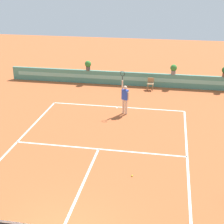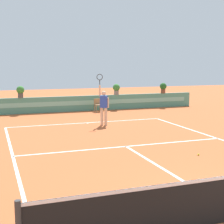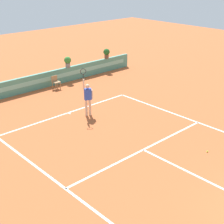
% 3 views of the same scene
% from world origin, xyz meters
% --- Properties ---
extents(ground_plane, '(60.00, 60.00, 0.00)m').
position_xyz_m(ground_plane, '(0.00, 6.00, 0.00)').
color(ground_plane, '#B2562D').
extents(court_lines, '(8.32, 11.94, 0.01)m').
position_xyz_m(court_lines, '(0.00, 6.72, 0.00)').
color(court_lines, white).
rests_on(court_lines, ground).
extents(back_wall_barrier, '(18.00, 0.21, 1.00)m').
position_xyz_m(back_wall_barrier, '(0.00, 16.39, 0.50)').
color(back_wall_barrier, '#4C8E7A').
rests_on(back_wall_barrier, ground).
extents(ball_kid_chair, '(0.44, 0.44, 0.85)m').
position_xyz_m(ball_kid_chair, '(1.78, 15.66, 0.48)').
color(ball_kid_chair, '#99754C').
rests_on(ball_kid_chair, ground).
extents(tennis_player, '(0.56, 0.36, 2.58)m').
position_xyz_m(tennis_player, '(0.61, 10.90, 1.05)').
color(tennis_player, beige).
rests_on(tennis_player, ground).
extents(tennis_ball_near_baseline, '(0.07, 0.07, 0.07)m').
position_xyz_m(tennis_ball_near_baseline, '(1.85, 4.39, 0.03)').
color(tennis_ball_near_baseline, '#CCE033').
rests_on(tennis_ball_near_baseline, ground).
extents(potted_plant_far_right, '(0.48, 0.48, 0.72)m').
position_xyz_m(potted_plant_far_right, '(6.88, 16.39, 1.41)').
color(potted_plant_far_right, brown).
rests_on(potted_plant_far_right, back_wall_barrier).
extents(potted_plant_right, '(0.48, 0.48, 0.72)m').
position_xyz_m(potted_plant_right, '(3.33, 16.39, 1.41)').
color(potted_plant_right, gray).
rests_on(potted_plant_right, back_wall_barrier).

